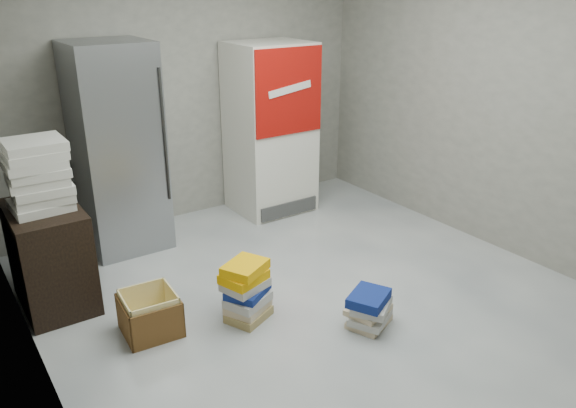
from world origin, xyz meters
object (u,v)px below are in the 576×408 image
Objects in this scene: steel_fridge at (117,149)px; coke_cooler at (270,129)px; wood_shelf at (50,256)px; phonebook_stack_main at (247,291)px; cardboard_box at (150,316)px.

coke_cooler is at bearing -0.18° from steel_fridge.
coke_cooler reaches higher than wood_shelf.
phonebook_stack_main is (0.30, -1.78, -0.72)m from steel_fridge.
phonebook_stack_main is at bearing -80.47° from steel_fridge.
steel_fridge reaches higher than wood_shelf.
phonebook_stack_main is (1.13, -1.05, -0.17)m from wood_shelf.
cardboard_box is (-0.67, 0.23, -0.10)m from phonebook_stack_main.
phonebook_stack_main is 0.71m from cardboard_box.
steel_fridge is at bearing 179.82° from coke_cooler.
cardboard_box is at bearing -142.72° from coke_cooler.
cardboard_box is at bearing 136.37° from phonebook_stack_main.
wood_shelf is at bearing -163.72° from coke_cooler.
coke_cooler is at bearing 41.34° from cardboard_box.
phonebook_stack_main is at bearing -127.35° from coke_cooler.
coke_cooler is 2.65m from cardboard_box.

